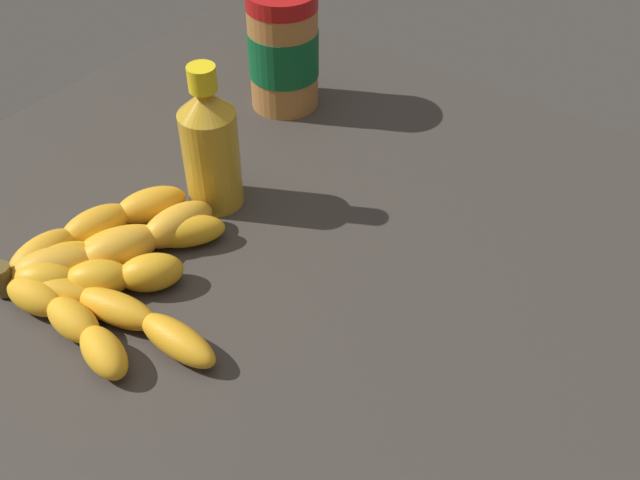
{
  "coord_description": "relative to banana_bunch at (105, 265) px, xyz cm",
  "views": [
    {
      "loc": [
        -32.71,
        41.18,
        49.04
      ],
      "look_at": [
        -3.45,
        0.3,
        3.03
      ],
      "focal_mm": 41.09,
      "sensor_mm": 36.0,
      "label": 1
    }
  ],
  "objects": [
    {
      "name": "honey_bottle",
      "position": [
        -0.61,
        -14.62,
        5.28
      ],
      "size": [
        5.74,
        5.74,
        15.76
      ],
      "color": "gold",
      "rests_on": "ground_plane"
    },
    {
      "name": "banana_bunch",
      "position": [
        0.0,
        0.0,
        0.0
      ],
      "size": [
        23.31,
        22.05,
        3.76
      ],
      "color": "gold",
      "rests_on": "ground_plane"
    },
    {
      "name": "ground_plane",
      "position": [
        -11.56,
        -13.52,
        -4.06
      ],
      "size": [
        84.48,
        77.48,
        4.74
      ],
      "primitive_type": "cube",
      "color": "#38332D"
    },
    {
      "name": "peanut_butter_jar",
      "position": [
        5.29,
        -34.11,
        5.45
      ],
      "size": [
        8.42,
        8.42,
        14.45
      ],
      "color": "#B27238",
      "rests_on": "ground_plane"
    }
  ]
}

